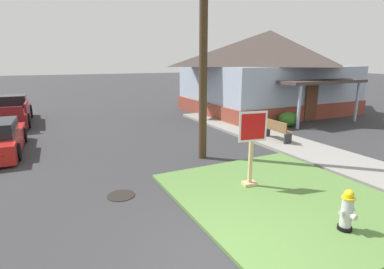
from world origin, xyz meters
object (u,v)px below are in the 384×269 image
(fire_hydrant, at_px, (347,211))
(utility_pole, at_px, (204,7))
(stop_sign, at_px, (251,150))
(street_bench, at_px, (276,129))
(pickup_truck_maroon, at_px, (8,113))
(manhole_cover, at_px, (121,195))

(fire_hydrant, bearing_deg, utility_pole, 92.90)
(fire_hydrant, bearing_deg, stop_sign, 97.80)
(stop_sign, height_order, street_bench, stop_sign)
(utility_pole, bearing_deg, stop_sign, -91.63)
(stop_sign, xyz_separation_m, utility_pole, (0.08, 2.86, 3.92))
(stop_sign, distance_m, street_bench, 5.08)
(fire_hydrant, height_order, pickup_truck_maroon, pickup_truck_maroon)
(stop_sign, bearing_deg, fire_hydrant, -82.20)
(pickup_truck_maroon, bearing_deg, stop_sign, -62.68)
(manhole_cover, distance_m, utility_pole, 6.28)
(street_bench, xyz_separation_m, utility_pole, (-3.74, -0.44, 4.43))
(pickup_truck_maroon, bearing_deg, street_bench, -42.40)
(stop_sign, distance_m, manhole_cover, 3.59)
(stop_sign, relative_size, manhole_cover, 2.91)
(utility_pole, bearing_deg, fire_hydrant, -87.10)
(fire_hydrant, distance_m, street_bench, 6.87)
(stop_sign, height_order, utility_pole, utility_pole)
(fire_hydrant, distance_m, utility_pole, 7.12)
(manhole_cover, distance_m, pickup_truck_maroon, 12.30)
(pickup_truck_maroon, xyz_separation_m, street_bench, (10.47, -9.56, -0.03))
(fire_hydrant, relative_size, manhole_cover, 1.23)
(street_bench, bearing_deg, manhole_cover, -162.41)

